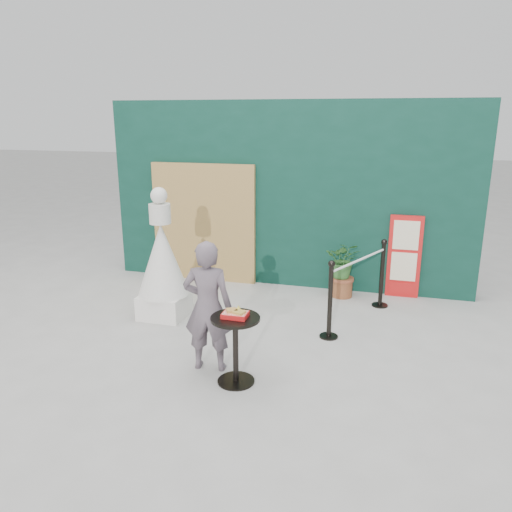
# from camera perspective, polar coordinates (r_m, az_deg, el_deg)

# --- Properties ---
(ground) EXTENTS (60.00, 60.00, 0.00)m
(ground) POSITION_cam_1_polar(r_m,az_deg,el_deg) (5.79, -3.23, -12.75)
(ground) COLOR #ADAAA5
(ground) RESTS_ON ground
(back_wall) EXTENTS (6.00, 0.30, 3.00)m
(back_wall) POSITION_cam_1_polar(r_m,az_deg,el_deg) (8.23, 3.63, 6.94)
(back_wall) COLOR #0A2F24
(back_wall) RESTS_ON ground
(bamboo_fence) EXTENTS (1.80, 0.08, 2.00)m
(bamboo_fence) POSITION_cam_1_polar(r_m,az_deg,el_deg) (8.51, -6.00, 3.77)
(bamboo_fence) COLOR tan
(bamboo_fence) RESTS_ON ground
(woman) EXTENTS (0.59, 0.43, 1.49)m
(woman) POSITION_cam_1_polar(r_m,az_deg,el_deg) (5.52, -5.55, -5.75)
(woman) COLOR #65575F
(woman) RESTS_ON ground
(menu_board) EXTENTS (0.50, 0.07, 1.30)m
(menu_board) POSITION_cam_1_polar(r_m,az_deg,el_deg) (8.05, 16.58, -0.09)
(menu_board) COLOR red
(menu_board) RESTS_ON ground
(statue) EXTENTS (0.72, 0.72, 1.84)m
(statue) POSITION_cam_1_polar(r_m,az_deg,el_deg) (7.05, -10.62, -1.05)
(statue) COLOR white
(statue) RESTS_ON ground
(cafe_table) EXTENTS (0.52, 0.52, 0.75)m
(cafe_table) POSITION_cam_1_polar(r_m,az_deg,el_deg) (5.31, -2.36, -9.50)
(cafe_table) COLOR black
(cafe_table) RESTS_ON ground
(food_basket) EXTENTS (0.26, 0.19, 0.11)m
(food_basket) POSITION_cam_1_polar(r_m,az_deg,el_deg) (5.19, -2.36, -6.61)
(food_basket) COLOR red
(food_basket) RESTS_ON cafe_table
(planter) EXTENTS (0.53, 0.46, 0.90)m
(planter) POSITION_cam_1_polar(r_m,az_deg,el_deg) (7.87, 9.93, -1.00)
(planter) COLOR brown
(planter) RESTS_ON ground
(stanchion_barrier) EXTENTS (0.84, 1.54, 1.03)m
(stanchion_barrier) POSITION_cam_1_polar(r_m,az_deg,el_deg) (6.99, 11.58, -3.47)
(stanchion_barrier) COLOR black
(stanchion_barrier) RESTS_ON ground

